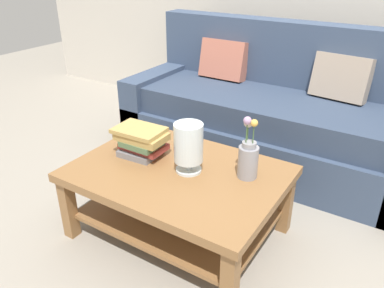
# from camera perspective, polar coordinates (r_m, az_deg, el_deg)

# --- Properties ---
(ground_plane) EXTENTS (10.00, 10.00, 0.00)m
(ground_plane) POSITION_cam_1_polar(r_m,az_deg,el_deg) (2.68, 2.29, -8.55)
(ground_plane) COLOR gray
(couch) EXTENTS (2.27, 0.90, 1.06)m
(couch) POSITION_cam_1_polar(r_m,az_deg,el_deg) (3.14, 11.53, 4.08)
(couch) COLOR #384760
(couch) RESTS_ON ground
(coffee_table) EXTENTS (1.17, 0.84, 0.44)m
(coffee_table) POSITION_cam_1_polar(r_m,az_deg,el_deg) (2.24, -1.99, -6.57)
(coffee_table) COLOR olive
(coffee_table) RESTS_ON ground
(book_stack_main) EXTENTS (0.32, 0.22, 0.17)m
(book_stack_main) POSITION_cam_1_polar(r_m,az_deg,el_deg) (2.31, -7.51, 0.40)
(book_stack_main) COLOR slate
(book_stack_main) RESTS_ON coffee_table
(glass_hurricane_vase) EXTENTS (0.16, 0.16, 0.29)m
(glass_hurricane_vase) POSITION_cam_1_polar(r_m,az_deg,el_deg) (2.09, -0.53, -0.09)
(glass_hurricane_vase) COLOR silver
(glass_hurricane_vase) RESTS_ON coffee_table
(flower_pitcher) EXTENTS (0.11, 0.11, 0.36)m
(flower_pitcher) POSITION_cam_1_polar(r_m,az_deg,el_deg) (2.08, 8.32, -1.95)
(flower_pitcher) COLOR gray
(flower_pitcher) RESTS_ON coffee_table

